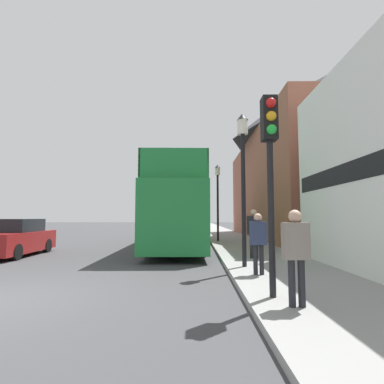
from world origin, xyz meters
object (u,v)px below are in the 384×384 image
(parked_car_far_side, at_px, (14,239))
(pedestrian_second, at_px, (258,237))
(parked_car_ahead_of_bus, at_px, (193,229))
(tour_bus, at_px, (178,212))
(pedestrian_nearest, at_px, (296,248))
(traffic_signal, at_px, (270,149))
(lamp_post_nearest, at_px, (243,159))
(lamp_post_second, at_px, (218,188))
(pedestrian_third, at_px, (254,229))

(parked_car_far_side, height_order, pedestrian_second, pedestrian_second)
(pedestrian_second, bearing_deg, parked_car_ahead_of_bus, 96.36)
(tour_bus, relative_size, parked_car_ahead_of_bus, 2.91)
(pedestrian_nearest, distance_m, traffic_signal, 1.92)
(parked_car_far_side, relative_size, traffic_signal, 1.13)
(traffic_signal, relative_size, lamp_post_nearest, 0.81)
(pedestrian_nearest, bearing_deg, tour_bus, 103.55)
(lamp_post_second, bearing_deg, tour_bus, -130.06)
(parked_car_ahead_of_bus, height_order, traffic_signal, traffic_signal)
(pedestrian_second, relative_size, traffic_signal, 0.41)
(tour_bus, bearing_deg, parked_car_far_side, -154.76)
(traffic_signal, bearing_deg, tour_bus, 103.02)
(parked_car_ahead_of_bus, relative_size, lamp_post_nearest, 0.83)
(lamp_post_nearest, bearing_deg, parked_car_ahead_of_bus, 96.30)
(pedestrian_nearest, height_order, lamp_post_nearest, lamp_post_nearest)
(parked_car_far_side, height_order, pedestrian_third, pedestrian_third)
(parked_car_ahead_of_bus, height_order, lamp_post_second, lamp_post_second)
(parked_car_far_side, bearing_deg, pedestrian_third, 167.37)
(tour_bus, xyz_separation_m, traffic_signal, (2.38, -10.30, 1.02))
(pedestrian_third, bearing_deg, parked_car_ahead_of_bus, 99.84)
(parked_car_ahead_of_bus, relative_size, lamp_post_second, 0.82)
(pedestrian_nearest, bearing_deg, parked_car_far_side, 141.13)
(parked_car_far_side, distance_m, pedestrian_third, 9.86)
(parked_car_far_side, xyz_separation_m, lamp_post_second, (9.00, 6.19, 2.72))
(pedestrian_nearest, xyz_separation_m, lamp_post_second, (-0.28, 13.67, 2.34))
(parked_car_far_side, distance_m, pedestrian_second, 10.37)
(lamp_post_second, bearing_deg, lamp_post_nearest, -89.55)
(tour_bus, bearing_deg, lamp_post_second, 48.10)
(parked_car_far_side, height_order, pedestrian_nearest, pedestrian_nearest)
(parked_car_ahead_of_bus, height_order, parked_car_far_side, parked_car_far_side)
(parked_car_far_side, bearing_deg, tour_bus, -155.88)
(pedestrian_third, xyz_separation_m, lamp_post_second, (-0.71, 7.84, 2.24))
(pedestrian_nearest, bearing_deg, lamp_post_second, 91.17)
(parked_car_ahead_of_bus, height_order, lamp_post_nearest, lamp_post_nearest)
(parked_car_far_side, distance_m, traffic_signal, 11.58)
(tour_bus, height_order, lamp_post_second, lamp_post_second)
(pedestrian_second, bearing_deg, traffic_signal, -95.05)
(parked_car_far_side, distance_m, pedestrian_nearest, 11.93)
(pedestrian_third, bearing_deg, tour_bus, 121.12)
(lamp_post_second, bearing_deg, parked_car_ahead_of_bus, 106.43)
(pedestrian_nearest, distance_m, lamp_post_nearest, 4.64)
(parked_car_far_side, bearing_deg, pedestrian_second, 149.99)
(parked_car_far_side, relative_size, lamp_post_nearest, 0.91)
(pedestrian_nearest, height_order, pedestrian_second, pedestrian_nearest)
(parked_car_ahead_of_bus, xyz_separation_m, lamp_post_second, (1.58, -5.35, 2.74))
(tour_bus, relative_size, lamp_post_second, 2.38)
(parked_car_far_side, height_order, traffic_signal, traffic_signal)
(pedestrian_nearest, relative_size, traffic_signal, 0.42)
(parked_car_far_side, relative_size, pedestrian_third, 2.44)
(lamp_post_nearest, bearing_deg, tour_bus, 109.47)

